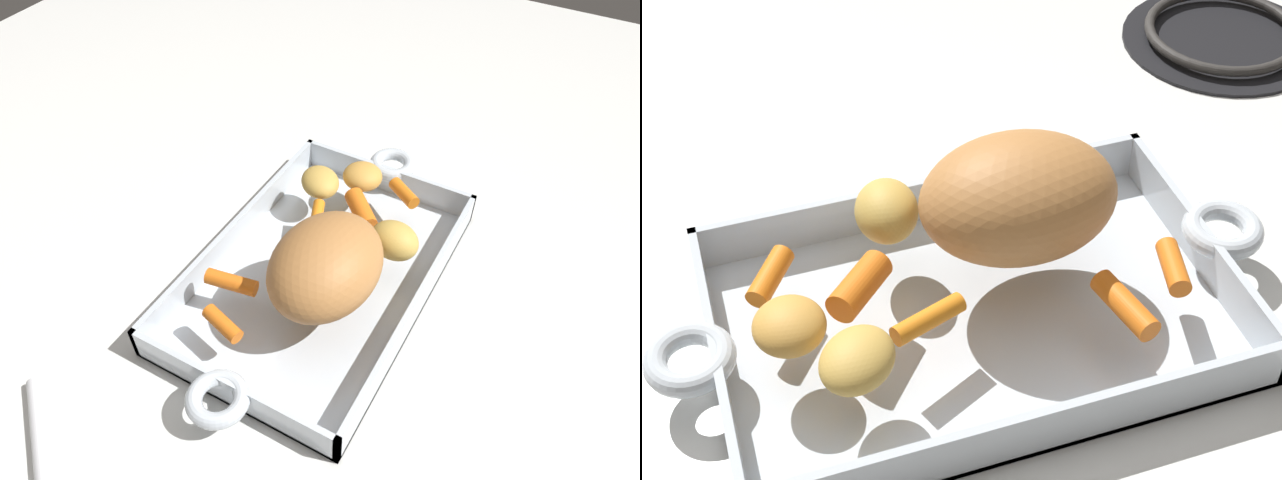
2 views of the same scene
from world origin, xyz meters
The scene contains 12 objects.
ground_plane centered at (0.00, 0.00, 0.00)m, with size 1.72×1.72×0.00m, color silver.
roasting_dish centered at (0.00, 0.00, 0.01)m, with size 0.45×0.24×0.04m.
pork_roast centered at (-0.04, -0.03, 0.09)m, with size 0.14×0.11×0.08m, color #B6773E.
baby_carrot_southeast centered at (0.13, -0.04, 0.05)m, with size 0.02×0.02×0.05m, color orange.
baby_carrot_center_left centered at (-0.13, 0.04, 0.05)m, with size 0.02×0.02×0.05m, color orange.
baby_carrot_northeast centered at (0.08, -0.01, 0.05)m, with size 0.02×0.02×0.05m, color orange.
baby_carrot_northwest centered at (0.04, 0.03, 0.05)m, with size 0.01×0.01×0.05m, color orange.
baby_carrot_center_right centered at (-0.09, 0.06, 0.05)m, with size 0.02×0.02×0.06m, color orange.
potato_golden_small centered at (0.04, -0.07, 0.06)m, with size 0.06×0.05×0.04m, color gold.
potato_corner centered at (0.10, 0.05, 0.06)m, with size 0.06×0.05×0.03m, color gold.
potato_halved centered at (0.13, 0.01, 0.06)m, with size 0.05×0.05×0.03m, color gold.
stove_burner_rear centered at (-0.36, -0.28, 0.01)m, with size 0.20×0.20×0.02m.
Camera 2 is at (0.16, 0.44, 0.53)m, focal length 54.32 mm.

